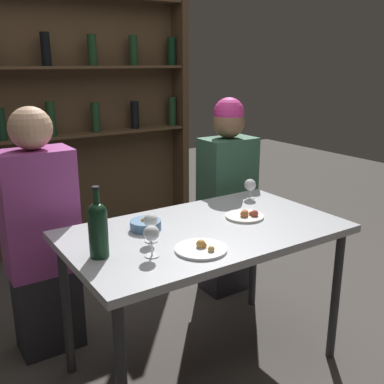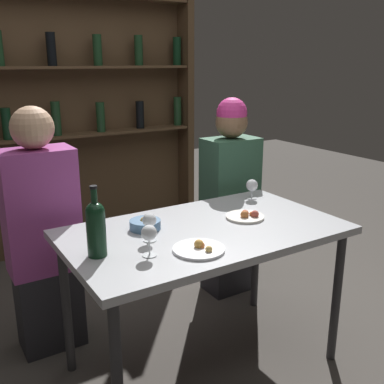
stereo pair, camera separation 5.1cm
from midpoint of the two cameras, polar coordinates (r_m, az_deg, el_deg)
ground_plane at (r=2.48m, az=0.89°, el=-20.88°), size 10.00×10.00×0.00m
dining_table at (r=2.14m, az=0.97°, el=-6.31°), size 1.31×0.75×0.74m
wine_rack_wall at (r=3.65m, az=-15.55°, el=10.30°), size 1.98×0.21×2.23m
wine_bottle at (r=1.82m, az=-12.65°, el=-4.37°), size 0.08×0.08×0.29m
wine_glass_0 at (r=1.95m, az=-5.98°, el=-3.81°), size 0.06×0.06×0.13m
wine_glass_1 at (r=1.80m, az=-5.99°, el=-5.40°), size 0.06×0.06×0.13m
wine_glass_2 at (r=2.57m, az=6.81°, el=0.83°), size 0.07×0.07×0.11m
food_plate_0 at (r=2.27m, az=6.16°, el=-2.97°), size 0.19×0.19×0.04m
food_plate_1 at (r=1.88m, az=0.41°, el=-7.20°), size 0.22×0.22×0.04m
snack_bowl at (r=2.11m, az=-6.61°, el=-4.14°), size 0.15×0.15×0.06m
seated_person_left at (r=2.44m, az=-19.13°, el=-5.78°), size 0.36×0.22×1.30m
seated_person_right at (r=2.93m, az=3.95°, el=-0.90°), size 0.34×0.22×1.29m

